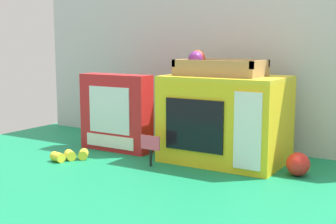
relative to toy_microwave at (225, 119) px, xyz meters
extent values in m
plane|color=#147A4C|center=(-0.16, -0.05, -0.14)|extent=(1.70, 1.70, 0.00)
cube|color=#B7BABF|center=(-0.16, 0.22, 0.24)|extent=(1.61, 0.03, 0.76)
cube|color=yellow|center=(0.00, 0.00, -0.01)|extent=(0.39, 0.26, 0.27)
cube|color=yellow|center=(0.00, 0.00, 0.14)|extent=(0.39, 0.26, 0.01)
cube|color=black|center=(-0.05, -0.13, -0.01)|extent=(0.20, 0.01, 0.16)
cube|color=white|center=(0.13, -0.13, -0.01)|extent=(0.08, 0.01, 0.23)
cube|color=#A37F51|center=(-0.02, -0.01, 0.16)|extent=(0.28, 0.15, 0.03)
cube|color=#A37F51|center=(-0.02, -0.08, 0.18)|extent=(0.28, 0.01, 0.02)
cube|color=#A37F51|center=(-0.02, 0.06, 0.18)|extent=(0.28, 0.01, 0.02)
cube|color=#A37F51|center=(-0.15, -0.01, 0.18)|extent=(0.01, 0.15, 0.02)
cube|color=#A37F51|center=(0.12, -0.01, 0.18)|extent=(0.01, 0.15, 0.02)
sphere|color=#E04228|center=(-0.13, 0.05, 0.20)|extent=(0.05, 0.05, 0.05)
sphere|color=#72287F|center=(-0.13, 0.03, 0.20)|extent=(0.05, 0.05, 0.05)
cube|color=red|center=(-0.41, -0.06, 0.00)|extent=(0.28, 0.08, 0.28)
cube|color=silver|center=(-0.41, -0.10, 0.01)|extent=(0.18, 0.00, 0.17)
cube|color=white|center=(-0.41, -0.10, -0.10)|extent=(0.21, 0.00, 0.04)
cylinder|color=black|center=(-0.17, -0.19, -0.11)|extent=(0.01, 0.01, 0.06)
cube|color=#F44C6B|center=(-0.17, -0.19, -0.06)|extent=(0.07, 0.00, 0.05)
cylinder|color=yellow|center=(-0.42, -0.23, -0.13)|extent=(0.05, 0.06, 0.03)
cylinder|color=yellow|center=(-0.45, -0.26, -0.13)|extent=(0.06, 0.05, 0.03)
cylinder|color=yellow|center=(-0.47, -0.30, -0.13)|extent=(0.05, 0.04, 0.03)
sphere|color=red|center=(0.26, -0.05, -0.11)|extent=(0.07, 0.07, 0.07)
camera|label=1|loc=(0.61, -1.37, 0.25)|focal=48.80mm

